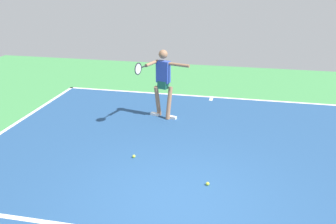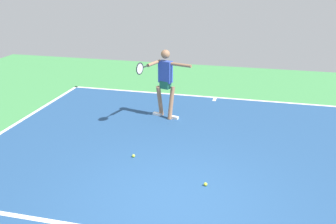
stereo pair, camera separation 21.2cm
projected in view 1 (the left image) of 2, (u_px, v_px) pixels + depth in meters
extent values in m
plane|color=#428E4C|center=(175.00, 204.00, 6.42)|extent=(19.99, 19.99, 0.00)
cube|color=navy|center=(175.00, 204.00, 6.42)|extent=(9.51, 11.83, 0.00)
cube|color=white|center=(212.00, 97.00, 11.79)|extent=(9.51, 0.10, 0.01)
cube|color=white|center=(211.00, 99.00, 11.60)|extent=(0.10, 0.30, 0.01)
cylinder|color=#9E7051|center=(169.00, 103.00, 9.98)|extent=(0.18, 0.30, 0.87)
cube|color=white|center=(172.00, 117.00, 10.07)|extent=(0.26, 0.16, 0.07)
cylinder|color=#9E7051|center=(158.00, 101.00, 10.13)|extent=(0.18, 0.30, 0.87)
cube|color=white|center=(155.00, 114.00, 10.30)|extent=(0.26, 0.16, 0.07)
cube|color=#1E664C|center=(163.00, 85.00, 9.88)|extent=(0.29, 0.26, 0.20)
cube|color=#334CB2|center=(163.00, 72.00, 9.76)|extent=(0.38, 0.27, 0.56)
sphere|color=#9E7051|center=(163.00, 54.00, 9.60)|extent=(0.23, 0.23, 0.23)
cylinder|color=#9E7051|center=(179.00, 65.00, 9.48)|extent=(0.56, 0.23, 0.08)
cylinder|color=#9E7051|center=(152.00, 63.00, 9.51)|extent=(0.23, 0.56, 0.08)
cylinder|color=black|center=(144.00, 67.00, 9.19)|extent=(0.09, 0.22, 0.03)
torus|color=black|center=(138.00, 69.00, 8.99)|extent=(0.10, 0.29, 0.29)
cylinder|color=silver|center=(138.00, 69.00, 8.99)|extent=(0.07, 0.24, 0.25)
sphere|color=#CCE033|center=(208.00, 184.00, 6.96)|extent=(0.07, 0.07, 0.07)
sphere|color=#C6E53D|center=(134.00, 156.00, 7.98)|extent=(0.07, 0.07, 0.07)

